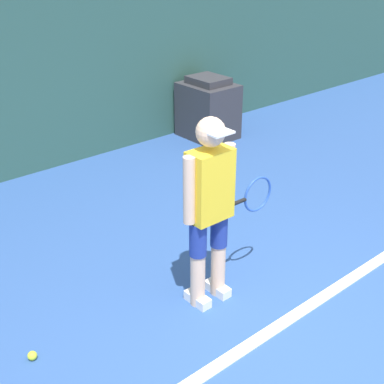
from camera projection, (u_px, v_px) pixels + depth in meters
name	position (u px, v px, depth m)	size (l,w,h in m)	color
ground_plane	(305.00, 366.00, 3.75)	(24.00, 24.00, 0.00)	#2D5193
back_wall	(15.00, 69.00, 6.15)	(24.00, 0.10, 2.62)	#2D564C
court_baseline	(263.00, 336.00, 4.02)	(21.60, 0.10, 0.01)	white
tennis_player	(210.00, 205.00, 4.07)	(0.94, 0.28, 1.57)	beige
tennis_ball	(32.00, 356.00, 3.79)	(0.07, 0.07, 0.07)	#D1E533
covered_chair	(208.00, 109.00, 7.72)	(0.63, 0.77, 0.89)	#333338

